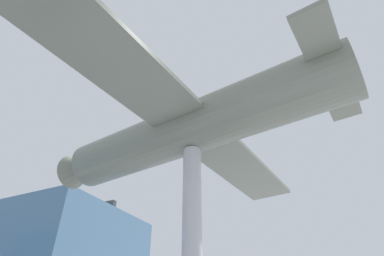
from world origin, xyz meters
TOP-DOWN VIEW (x-y plane):
  - support_pylon_central at (0.00, 0.00)m, footprint 0.64×0.64m
  - suspended_airplane at (0.04, 0.28)m, footprint 17.00×13.51m

SIDE VIEW (x-z plane):
  - support_pylon_central at x=0.00m, z-range 0.00..7.18m
  - suspended_airplane at x=0.04m, z-range 6.55..9.81m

